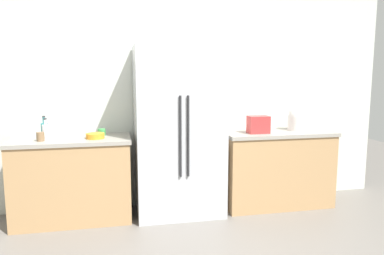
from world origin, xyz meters
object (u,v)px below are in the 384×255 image
Objects in this scene: refrigerator at (179,132)px; bowl_a at (95,136)px; cup_b at (102,132)px; toaster at (258,125)px; bottle_a at (44,129)px; bottle_b at (46,131)px; rice_cooker at (297,119)px; cup_a at (40,137)px.

refrigerator is 0.89m from bowl_a.
cup_b is at bearing 170.45° from refrigerator.
bottle_a reaches higher than toaster.
toaster is at bearing -4.94° from bottle_a.
bottle_a is 2.81× the size of cup_b.
bottle_b is (-1.38, 0.03, 0.04)m from refrigerator.
toaster is 1.06× the size of bottle_b.
rice_cooker is 3.08× the size of cup_a.
bowl_a is (-0.06, -0.18, -0.01)m from cup_b.
refrigerator reaches higher than bottle_a.
bowl_a is at bearing -177.59° from refrigerator.
cup_b is (0.59, 0.22, -0.01)m from cup_a.
cup_b is (0.58, -0.00, -0.05)m from bottle_a.
bowl_a is (0.49, -0.06, -0.05)m from bottle_b.
cup_b is at bearing 70.68° from bowl_a.
refrigerator reaches higher than cup_b.
rice_cooker reaches higher than bottle_b.
bottle_a is at bearing 89.46° from cup_a.
bottle_b is at bearing 172.47° from bowl_a.
rice_cooker is 1.27× the size of bottle_b.
cup_a is (-2.31, -0.02, -0.05)m from toaster.
cup_b is at bearing 20.18° from cup_a.
rice_cooker is 2.85m from bottle_a.
bowl_a is at bearing -177.39° from rice_cooker.
cup_a is at bearing -159.82° from cup_b.
toaster is 2.83× the size of cup_b.
bottle_b is at bearing 71.97° from cup_a.
bottle_b reaches higher than bowl_a.
refrigerator is at bearing -1.15° from bottle_b.
refrigerator is 22.45× the size of cup_b.
refrigerator reaches higher than toaster.
bottle_a is at bearing 161.10° from bowl_a.
cup_b is (-1.72, 0.20, -0.06)m from toaster.
cup_a is (-0.00, -0.22, -0.04)m from bottle_a.
bottle_b reaches higher than cup_a.
bottle_b is (-2.82, -0.04, -0.05)m from rice_cooker.
bottle_a is at bearing 175.06° from toaster.
bottle_b is 2.66× the size of cup_b.
bowl_a is at bearing 179.34° from toaster.
bowl_a is (-1.79, 0.02, -0.07)m from toaster.
toaster is 2.58× the size of cup_a.
cup_b is at bearing 173.50° from toaster.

